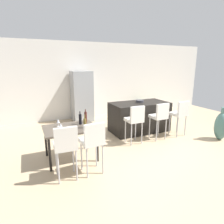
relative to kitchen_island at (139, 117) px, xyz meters
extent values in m
plane|color=tan|center=(-0.32, -0.80, -0.46)|extent=(10.00, 10.00, 0.00)
cube|color=silver|center=(-0.32, 2.36, 0.99)|extent=(10.00, 0.12, 2.90)
cube|color=black|center=(0.00, 0.00, 0.00)|extent=(1.79, 0.93, 0.92)
cube|color=silver|center=(-0.66, -0.78, 0.19)|extent=(0.40, 0.40, 0.08)
cube|color=silver|center=(-0.66, -0.95, 0.41)|extent=(0.40, 0.06, 0.36)
cylinder|color=#B2B2B7|center=(-0.82, -0.63, -0.16)|extent=(0.03, 0.03, 0.61)
cylinder|color=#B2B2B7|center=(-0.50, -0.62, -0.16)|extent=(0.03, 0.03, 0.61)
cylinder|color=#B2B2B7|center=(-0.82, -0.95, -0.16)|extent=(0.03, 0.03, 0.61)
cylinder|color=#B2B2B7|center=(-0.50, -0.94, -0.16)|extent=(0.03, 0.03, 0.61)
cube|color=silver|center=(0.13, -0.78, 0.19)|extent=(0.41, 0.41, 0.08)
cube|color=silver|center=(0.13, -0.95, 0.41)|extent=(0.40, 0.07, 0.36)
cylinder|color=#B2B2B7|center=(-0.04, -0.63, -0.16)|extent=(0.03, 0.03, 0.61)
cylinder|color=#B2B2B7|center=(0.28, -0.62, -0.16)|extent=(0.03, 0.03, 0.61)
cylinder|color=#B2B2B7|center=(-0.03, -0.95, -0.16)|extent=(0.03, 0.03, 0.61)
cylinder|color=#B2B2B7|center=(0.29, -0.94, -0.16)|extent=(0.03, 0.03, 0.61)
cube|color=silver|center=(0.86, -0.78, 0.19)|extent=(0.42, 0.42, 0.08)
cube|color=silver|center=(0.87, -0.95, 0.41)|extent=(0.40, 0.09, 0.36)
cylinder|color=#B2B2B7|center=(0.69, -0.63, -0.16)|extent=(0.03, 0.03, 0.61)
cylinder|color=#B2B2B7|center=(1.01, -0.61, -0.16)|extent=(0.03, 0.03, 0.61)
cylinder|color=#B2B2B7|center=(0.71, -0.95, -0.16)|extent=(0.03, 0.03, 0.61)
cylinder|color=#B2B2B7|center=(1.03, -0.93, -0.16)|extent=(0.03, 0.03, 0.61)
cube|color=#4C4238|center=(-2.39, -0.99, 0.26)|extent=(1.11, 0.85, 0.04)
cylinder|color=black|center=(-2.89, -0.62, -0.11)|extent=(0.05, 0.05, 0.70)
cylinder|color=black|center=(-1.90, -0.62, -0.11)|extent=(0.05, 0.05, 0.70)
cylinder|color=black|center=(-2.89, -1.35, -0.11)|extent=(0.05, 0.05, 0.70)
cylinder|color=black|center=(-1.90, -1.35, -0.11)|extent=(0.05, 0.05, 0.70)
cube|color=silver|center=(-2.65, -1.71, 0.19)|extent=(0.42, 0.42, 0.08)
cube|color=silver|center=(-2.65, -1.88, 0.41)|extent=(0.40, 0.08, 0.36)
cylinder|color=#B2B2B7|center=(-2.80, -1.54, -0.16)|extent=(0.03, 0.03, 0.61)
cylinder|color=#B2B2B7|center=(-2.48, -1.56, -0.16)|extent=(0.03, 0.03, 0.61)
cylinder|color=#B2B2B7|center=(-2.81, -1.86, -0.16)|extent=(0.03, 0.03, 0.61)
cylinder|color=#B2B2B7|center=(-2.49, -1.88, -0.16)|extent=(0.03, 0.03, 0.61)
cube|color=silver|center=(-2.14, -1.71, 0.19)|extent=(0.42, 0.42, 0.08)
cube|color=silver|center=(-2.13, -1.88, 0.41)|extent=(0.40, 0.08, 0.36)
cylinder|color=#B2B2B7|center=(-2.31, -1.56, -0.16)|extent=(0.03, 0.03, 0.61)
cylinder|color=#B2B2B7|center=(-1.99, -1.54, -0.16)|extent=(0.03, 0.03, 0.61)
cylinder|color=#B2B2B7|center=(-2.30, -1.88, -0.16)|extent=(0.03, 0.03, 0.61)
cylinder|color=#B2B2B7|center=(-1.98, -1.86, -0.16)|extent=(0.03, 0.03, 0.61)
cylinder|color=black|center=(-2.13, -0.86, 0.40)|extent=(0.07, 0.07, 0.24)
cylinder|color=black|center=(-2.13, -0.86, 0.55)|extent=(0.02, 0.02, 0.07)
cylinder|color=brown|center=(-2.10, -1.15, 0.38)|extent=(0.06, 0.06, 0.20)
cylinder|color=brown|center=(-2.10, -1.15, 0.53)|extent=(0.02, 0.02, 0.09)
cylinder|color=#471E19|center=(-1.97, -0.76, 0.41)|extent=(0.06, 0.06, 0.26)
cylinder|color=#471E19|center=(-1.97, -0.76, 0.57)|extent=(0.02, 0.02, 0.06)
cylinder|color=silver|center=(-2.61, -0.81, 0.28)|extent=(0.06, 0.06, 0.00)
cylinder|color=silver|center=(-2.61, -0.81, 0.32)|extent=(0.01, 0.01, 0.08)
cone|color=silver|center=(-2.61, -0.81, 0.41)|extent=(0.07, 0.07, 0.09)
cylinder|color=silver|center=(-2.62, -1.17, 0.28)|extent=(0.06, 0.06, 0.00)
cylinder|color=silver|center=(-2.62, -1.17, 0.32)|extent=(0.01, 0.01, 0.08)
cone|color=silver|center=(-2.62, -1.17, 0.41)|extent=(0.07, 0.07, 0.09)
cube|color=#939699|center=(-1.31, 1.92, 0.46)|extent=(0.72, 0.68, 1.84)
cylinder|color=#333338|center=(0.03, 0.05, 0.50)|extent=(0.25, 0.25, 0.07)
ellipsoid|color=#47706B|center=(1.70, -1.58, -0.07)|extent=(0.35, 0.35, 0.78)
cylinder|color=#47706B|center=(1.70, -1.58, 0.39)|extent=(0.11, 0.11, 0.17)
cylinder|color=#38383D|center=(1.37, 1.91, -0.35)|extent=(0.24, 0.24, 0.22)
sphere|color=#2D6B33|center=(1.37, 1.91, -0.07)|extent=(0.39, 0.39, 0.39)
camera|label=1|loc=(-3.21, -5.03, 1.63)|focal=31.04mm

